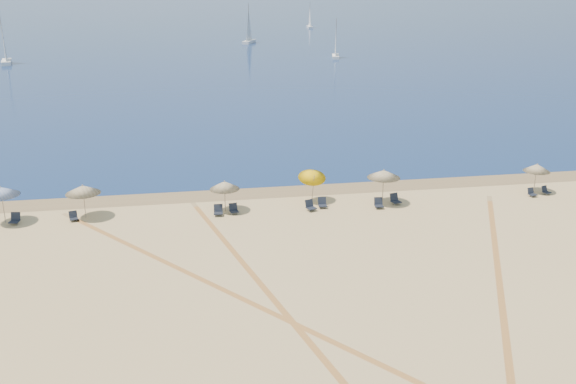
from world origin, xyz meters
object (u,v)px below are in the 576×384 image
Objects in this scene: chair_2 at (73,217)px; sailboat_1 at (310,20)px; umbrella_4 at (384,174)px; sailboat_3 at (5,48)px; sailboat_2 at (249,31)px; umbrella_2 at (225,185)px; chair_1 at (15,219)px; chair_10 at (546,191)px; chair_5 at (310,206)px; chair_6 at (322,203)px; chair_8 at (395,199)px; chair_7 at (379,203)px; chair_3 at (218,211)px; umbrella_1 at (83,189)px; chair_4 at (234,209)px; umbrella_3 at (312,174)px; umbrella_0 at (1,191)px; umbrella_5 at (537,168)px; sailboat_0 at (336,46)px; chair_9 at (532,193)px.

chair_2 is 157.14m from sailboat_1.
sailboat_3 is (-45.14, 81.28, 0.58)m from umbrella_4.
umbrella_2 is at bearing -73.70° from sailboat_2.
chair_1 is at bearing 179.44° from umbrella_4.
chair_5 is at bearing 159.87° from chair_10.
chair_6 is 0.84× the size of chair_8.
chair_1 is 1.07× the size of chair_7.
sailboat_1 is (24.73, 150.46, 0.10)m from umbrella_4.
chair_3 is at bearing -79.37° from sailboat_3.
umbrella_2 is at bearing -179.55° from chair_6.
chair_7 is 0.08× the size of sailboat_2.
chair_8 is (21.33, -0.87, -1.66)m from umbrella_1.
umbrella_3 is at bearing 3.71° from chair_4.
umbrella_0 is at bearing -178.29° from umbrella_3.
umbrella_5 is at bearing 0.50° from umbrella_2.
chair_1 is 14.27m from chair_4.
sailboat_0 is (36.92, 79.58, 1.97)m from chair_2.
umbrella_0 reaches higher than umbrella_2.
chair_1 reaches higher than chair_2.
sailboat_3 is (-44.61, 82.09, 2.46)m from chair_7.
chair_10 is at bearing -0.34° from umbrella_4.
chair_4 is at bearing -73.39° from sailboat_2.
chair_6 is at bearing 8.66° from chair_1.
umbrella_3 is 1.18× the size of umbrella_5.
chair_5 is (-17.29, -1.00, -1.58)m from umbrella_5.
sailboat_1 is (50.28, 149.95, 0.11)m from umbrella_0.
sailboat_3 is at bearing 91.01° from chair_2.
chair_2 is at bearing -176.72° from umbrella_3.
chair_9 is 99.26m from sailboat_3.
umbrella_0 reaches higher than chair_5.
chair_8 is 93.63m from sailboat_3.
chair_7 is (4.80, -0.31, -0.00)m from chair_5.
chair_1 is 112.64m from sailboat_2.
chair_5 is (20.21, -1.00, -1.88)m from umbrella_0.
umbrella_4 is 11.45m from chair_9.
chair_5 is at bearing -176.68° from umbrella_5.
chair_8 reaches higher than chair_7.
sailboat_3 reaches higher than sailboat_2.
chair_4 is at bearing 7.74° from chair_1.
chair_9 is at bearing -5.19° from umbrella_3.
chair_7 is (19.95, -1.45, -1.67)m from umbrella_1.
chair_9 is (31.76, -0.98, -1.71)m from umbrella_1.
chair_8 is (12.52, 0.15, 0.01)m from chair_3.
sailboat_1 is at bearing 73.21° from umbrella_1.
chair_7 is (4.36, -1.93, -1.75)m from umbrella_3.
umbrella_3 is at bearing -75.00° from sailboat_3.
chair_6 is (7.27, 0.29, -0.01)m from chair_3.
umbrella_4 is 2.12m from chair_7.
sailboat_1 reaches higher than umbrella_2.
sailboat_2 reaches higher than sailboat_0.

